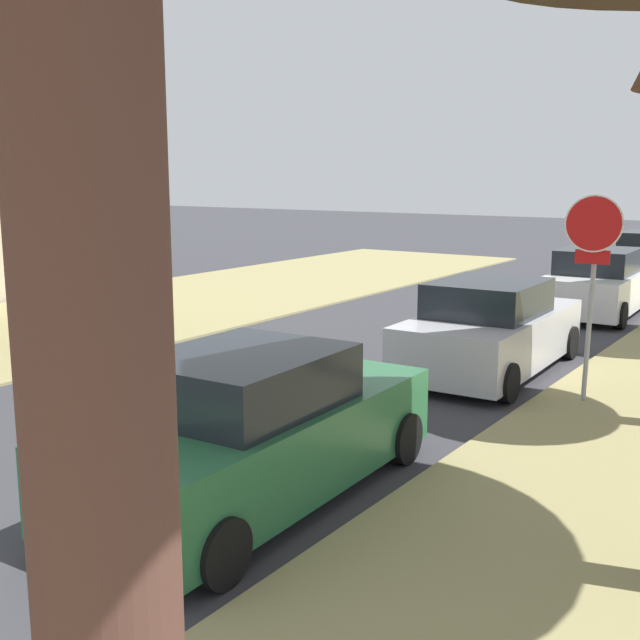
% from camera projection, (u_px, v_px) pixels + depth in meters
% --- Properties ---
extents(stop_sign_far, '(0.81, 0.25, 2.97)m').
position_uv_depth(stop_sign_far, '(592.00, 254.00, 11.12)').
color(stop_sign_far, '#9EA0A5').
rests_on(stop_sign_far, grass_verge_right).
extents(parked_sedan_green, '(2.07, 4.46, 1.57)m').
position_uv_depth(parked_sedan_green, '(254.00, 430.00, 8.07)').
color(parked_sedan_green, '#28663D').
rests_on(parked_sedan_green, ground).
extents(parked_sedan_silver, '(2.07, 4.46, 1.57)m').
position_uv_depth(parked_sedan_silver, '(491.00, 330.00, 13.21)').
color(parked_sedan_silver, '#BCBCC1').
rests_on(parked_sedan_silver, ground).
extents(parked_sedan_white, '(2.07, 4.46, 1.57)m').
position_uv_depth(parked_sedan_white, '(598.00, 284.00, 18.67)').
color(parked_sedan_white, white).
rests_on(parked_sedan_white, ground).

